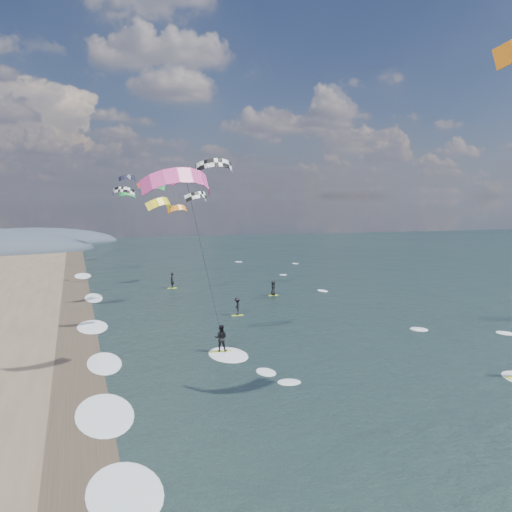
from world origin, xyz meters
name	(u,v)px	position (x,y,z in m)	size (l,w,h in m)	color
ground	(357,434)	(0.00, 0.00, 0.00)	(260.00, 260.00, 0.00)	black
wet_sand_strip	(79,391)	(-12.00, 10.00, 0.00)	(3.00, 240.00, 0.00)	#382D23
kitesurfer_near_b	(199,234)	(-4.92, 10.94, 8.53)	(7.27, 8.65, 13.05)	#C7EB29
far_kitesurfers	(229,293)	(3.03, 33.59, 0.84)	(10.81, 18.18, 1.85)	#C7EB29
bg_kite_field	(157,186)	(-1.23, 54.79, 12.09)	(11.68, 72.18, 6.69)	gray
shoreline_surf	(98,365)	(-10.80, 14.75, 0.00)	(2.40, 79.40, 0.11)	white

